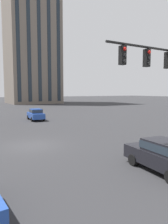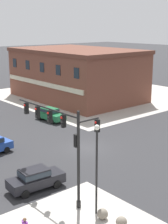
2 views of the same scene
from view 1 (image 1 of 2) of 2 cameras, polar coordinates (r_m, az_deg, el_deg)
The scene contains 4 objects.
ground_plane at distance 17.26m, azimuth -13.68°, elevation -8.74°, with size 320.00×320.00×0.00m, color #2D2D30.
car_main_southbound_near at distance 12.01m, azimuth 20.63°, elevation -10.71°, with size 2.17×4.53×1.68m.
car_main_southbound_far at distance 32.02m, azimuth -12.94°, elevation -0.52°, with size 2.12×4.51×1.68m.
residential_tower_skyline_right at distance 83.94m, azimuth -14.08°, elevation 19.80°, with size 17.53×17.98×50.28m.
Camera 1 is at (-4.65, -16.09, 4.20)m, focal length 33.79 mm.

